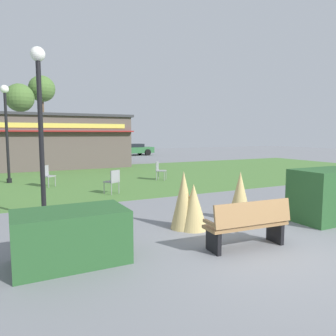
{
  "coord_description": "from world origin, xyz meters",
  "views": [
    {
      "loc": [
        -4.41,
        -4.28,
        2.21
      ],
      "look_at": [
        -0.11,
        4.21,
        1.2
      ],
      "focal_mm": 34.53,
      "sensor_mm": 36.0,
      "label": 1
    }
  ],
  "objects": [
    {
      "name": "hedge_left",
      "position": [
        -3.47,
        1.29,
        0.46
      ],
      "size": [
        1.88,
        1.1,
        0.92
      ],
      "primitive_type": "cube",
      "color": "#28562B",
      "rests_on": "ground_plane"
    },
    {
      "name": "ornamental_grass_behind_right",
      "position": [
        0.91,
        2.14,
        0.63
      ],
      "size": [
        0.62,
        0.62,
        1.26
      ],
      "primitive_type": "cone",
      "color": "tan",
      "rests_on": "ground_plane"
    },
    {
      "name": "tree_right_bg",
      "position": [
        -0.5,
        33.65,
        6.97
      ],
      "size": [
        2.8,
        2.8,
        8.46
      ],
      "color": "brown",
      "rests_on": "ground_plane"
    },
    {
      "name": "lamppost_mid",
      "position": [
        -3.57,
        4.49,
        2.73
      ],
      "size": [
        0.36,
        0.36,
        4.35
      ],
      "color": "black",
      "rests_on": "ground_plane"
    },
    {
      "name": "tree_left_bg",
      "position": [
        -2.82,
        31.66,
        5.74
      ],
      "size": [
        2.8,
        2.8,
        7.19
      ],
      "color": "brown",
      "rests_on": "ground_plane"
    },
    {
      "name": "cafe_chair_east",
      "position": [
        -2.89,
        9.99,
        0.53
      ],
      "size": [
        0.62,
        0.62,
        0.89
      ],
      "color": "gray",
      "rests_on": "ground_plane"
    },
    {
      "name": "food_kiosk",
      "position": [
        -1.47,
        18.22,
        1.73
      ],
      "size": [
        9.47,
        5.07,
        3.45
      ],
      "color": "#594C47",
      "rests_on": "ground_plane"
    },
    {
      "name": "cafe_chair_center",
      "position": [
        -0.9,
        7.11,
        0.53
      ],
      "size": [
        0.59,
        0.59,
        0.89
      ],
      "color": "gray",
      "rests_on": "ground_plane"
    },
    {
      "name": "ornamental_grass_behind_left",
      "position": [
        -0.57,
        1.99,
        0.53
      ],
      "size": [
        0.66,
        0.66,
        1.07
      ],
      "primitive_type": "cone",
      "color": "tan",
      "rests_on": "ground_plane"
    },
    {
      "name": "ground_plane",
      "position": [
        0.0,
        0.0,
        0.0
      ],
      "size": [
        80.0,
        80.0,
        0.0
      ],
      "primitive_type": "plane",
      "color": "slate"
    },
    {
      "name": "parked_car_west_slot",
      "position": [
        -3.35,
        26.95,
        0.64
      ],
      "size": [
        4.35,
        2.36,
        1.2
      ],
      "color": "silver",
      "rests_on": "ground_plane"
    },
    {
      "name": "parked_car_east_slot",
      "position": [
        7.27,
        26.94,
        0.64
      ],
      "size": [
        4.33,
        2.32,
        1.2
      ],
      "color": "#2D6638",
      "rests_on": "ground_plane"
    },
    {
      "name": "lamppost_far",
      "position": [
        -4.29,
        11.88,
        2.73
      ],
      "size": [
        0.36,
        0.36,
        4.35
      ],
      "color": "black",
      "rests_on": "ground_plane"
    },
    {
      "name": "parked_car_center_slot",
      "position": [
        1.87,
        26.94,
        0.64
      ],
      "size": [
        4.22,
        2.09,
        1.2
      ],
      "color": "maroon",
      "rests_on": "ground_plane"
    },
    {
      "name": "park_bench",
      "position": [
        -0.28,
        0.45,
        0.48
      ],
      "size": [
        1.73,
        0.63,
        0.95
      ],
      "color": "#9E7547",
      "rests_on": "ground_plane"
    },
    {
      "name": "cafe_chair_west",
      "position": [
        2.17,
        9.63,
        0.53
      ],
      "size": [
        0.62,
        0.62,
        0.89
      ],
      "color": "gray",
      "rests_on": "ground_plane"
    },
    {
      "name": "hedge_right",
      "position": [
        2.9,
        1.11,
        0.66
      ],
      "size": [
        1.83,
        1.1,
        1.32
      ],
      "primitive_type": "cube",
      "color": "#28562B",
      "rests_on": "ground_plane"
    },
    {
      "name": "ornamental_grass_behind_center",
      "position": [
        -0.74,
        2.16,
        0.68
      ],
      "size": [
        0.61,
        0.61,
        1.36
      ],
      "primitive_type": "cone",
      "color": "tan",
      "rests_on": "ground_plane"
    },
    {
      "name": "lawn_patch",
      "position": [
        0.0,
        11.7,
        0.0
      ],
      "size": [
        36.0,
        12.0,
        0.01
      ],
      "primitive_type": "cube",
      "color": "#4C7A38",
      "rests_on": "ground_plane"
    }
  ]
}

